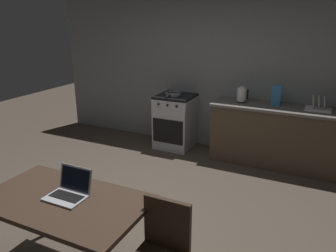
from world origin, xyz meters
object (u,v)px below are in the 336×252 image
at_px(chair, 161,250).
at_px(electric_kettle, 242,95).
at_px(frying_pan, 173,94).
at_px(dish_rack, 318,107).
at_px(dining_table, 64,207).
at_px(laptop, 69,192).
at_px(cereal_box, 276,95).
at_px(stove_oven, 175,121).

height_order(chair, electric_kettle, electric_kettle).
xyz_separation_m(chair, frying_pan, (-1.32, 3.06, 0.44)).
bearing_deg(frying_pan, electric_kettle, 1.41).
bearing_deg(dish_rack, frying_pan, -179.27).
distance_m(dining_table, frying_pan, 3.17).
xyz_separation_m(chair, laptop, (-0.83, -0.02, 0.30)).
bearing_deg(dish_rack, laptop, -119.20).
bearing_deg(cereal_box, frying_pan, -178.32).
bearing_deg(dish_rack, chair, -106.28).
bearing_deg(laptop, frying_pan, 104.11).
bearing_deg(frying_pan, chair, -66.66).
bearing_deg(stove_oven, electric_kettle, 0.13).
height_order(electric_kettle, dish_rack, electric_kettle).
height_order(dining_table, electric_kettle, electric_kettle).
distance_m(laptop, frying_pan, 3.12).
xyz_separation_m(frying_pan, cereal_box, (1.64, 0.05, 0.13)).
bearing_deg(frying_pan, dining_table, -81.48).
height_order(stove_oven, dish_rack, dish_rack).
relative_size(frying_pan, cereal_box, 1.44).
distance_m(chair, electric_kettle, 3.13).
xyz_separation_m(dining_table, dish_rack, (1.75, 3.16, 0.28)).
bearing_deg(electric_kettle, laptop, -101.95).
distance_m(frying_pan, cereal_box, 1.65).
bearing_deg(stove_oven, dish_rack, 0.06).
relative_size(chair, dish_rack, 2.59).
height_order(chair, cereal_box, cereal_box).
bearing_deg(stove_oven, frying_pan, -143.57).
height_order(laptop, electric_kettle, electric_kettle).
height_order(dining_table, chair, chair).
bearing_deg(frying_pan, dish_rack, 0.73).
xyz_separation_m(laptop, cereal_box, (1.16, 3.12, 0.26)).
relative_size(stove_oven, chair, 1.04).
bearing_deg(cereal_box, electric_kettle, -177.71).
bearing_deg(dining_table, cereal_box, 69.72).
bearing_deg(frying_pan, cereal_box, 1.68).
bearing_deg(cereal_box, laptop, -110.33).
distance_m(stove_oven, frying_pan, 0.48).
distance_m(stove_oven, electric_kettle, 1.25).
height_order(laptop, dish_rack, dish_rack).
bearing_deg(electric_kettle, stove_oven, -179.87).
height_order(cereal_box, dish_rack, cereal_box).
relative_size(electric_kettle, dish_rack, 0.71).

